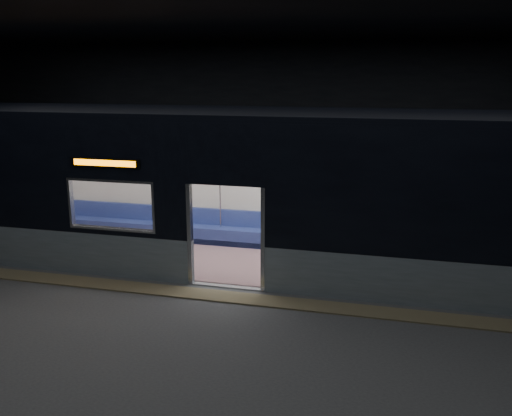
% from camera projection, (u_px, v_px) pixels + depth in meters
% --- Properties ---
extents(station_floor, '(24.00, 14.00, 0.01)m').
position_uv_depth(station_floor, '(209.00, 309.00, 9.69)').
color(station_floor, '#47494C').
rests_on(station_floor, ground).
extents(station_envelope, '(24.00, 14.00, 5.00)m').
position_uv_depth(station_envelope, '(205.00, 101.00, 8.81)').
color(station_envelope, black).
rests_on(station_envelope, station_floor).
extents(tactile_strip, '(22.80, 0.50, 0.03)m').
position_uv_depth(tactile_strip, '(219.00, 296.00, 10.21)').
color(tactile_strip, '#8C7F59').
rests_on(tactile_strip, station_floor).
extents(metro_car, '(18.00, 3.04, 3.35)m').
position_uv_depth(metro_car, '(246.00, 181.00, 11.64)').
color(metro_car, '#94A1B0').
rests_on(metro_car, station_floor).
extents(passenger, '(0.39, 0.66, 1.32)m').
position_uv_depth(passenger, '(473.00, 231.00, 11.70)').
color(passenger, black).
rests_on(passenger, metro_car).
extents(handbag, '(0.36, 0.34, 0.14)m').
position_uv_depth(handbag, '(474.00, 239.00, 11.52)').
color(handbag, black).
rests_on(handbag, passenger).
extents(transit_map, '(1.04, 0.03, 0.67)m').
position_uv_depth(transit_map, '(369.00, 191.00, 12.35)').
color(transit_map, white).
rests_on(transit_map, metro_car).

